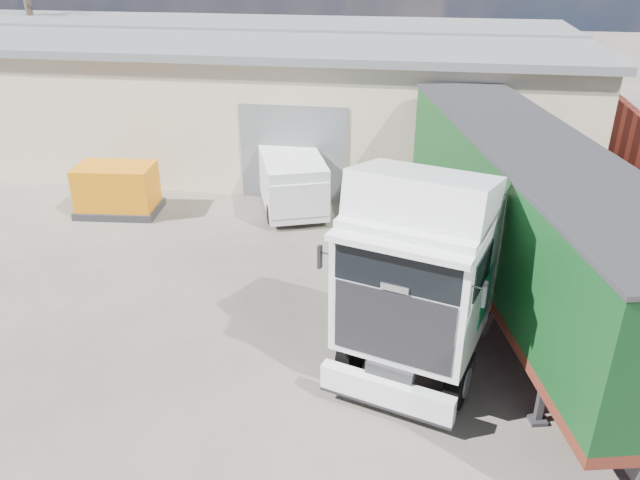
# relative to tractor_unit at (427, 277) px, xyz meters

# --- Properties ---
(ground) EXTENTS (120.00, 120.00, 0.00)m
(ground) POSITION_rel_tractor_unit_xyz_m (-2.91, -0.71, -2.11)
(ground) COLOR #272420
(ground) RESTS_ON ground
(warehouse) EXTENTS (30.60, 12.60, 5.42)m
(warehouse) POSITION_rel_tractor_unit_xyz_m (-8.90, 15.28, 0.55)
(warehouse) COLOR #C1B194
(warehouse) RESTS_ON ground
(tractor_unit) EXTENTS (4.89, 7.86, 5.03)m
(tractor_unit) POSITION_rel_tractor_unit_xyz_m (0.00, 0.00, 0.00)
(tractor_unit) COLOR black
(tractor_unit) RESTS_ON ground
(box_trailer) EXTENTS (5.95, 14.11, 4.59)m
(box_trailer) POSITION_rel_tractor_unit_xyz_m (2.42, 2.61, 0.68)
(box_trailer) COLOR #2D2D30
(box_trailer) RESTS_ON ground
(panel_van) EXTENTS (3.62, 5.44, 2.06)m
(panel_van) POSITION_rel_tractor_unit_xyz_m (-4.90, 8.59, -1.05)
(panel_van) COLOR black
(panel_van) RESTS_ON ground
(orange_skip) EXTENTS (3.00, 2.03, 1.79)m
(orange_skip) POSITION_rel_tractor_unit_xyz_m (-10.91, 6.94, -1.34)
(orange_skip) COLOR #2D2D30
(orange_skip) RESTS_ON ground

